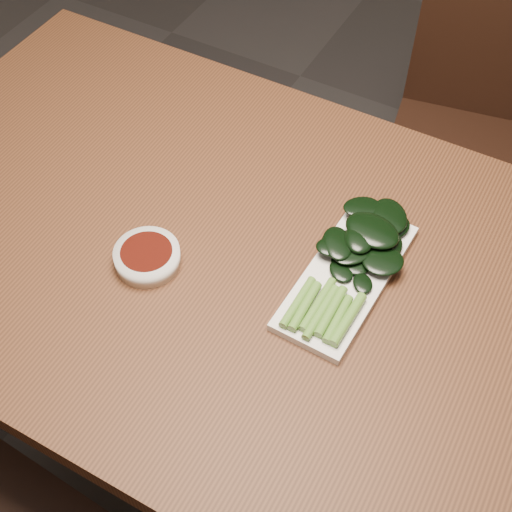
{
  "coord_description": "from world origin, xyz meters",
  "views": [
    {
      "loc": [
        0.33,
        -0.6,
        1.62
      ],
      "look_at": [
        -0.0,
        -0.0,
        0.76
      ],
      "focal_mm": 50.0,
      "sensor_mm": 36.0,
      "label": 1
    }
  ],
  "objects_px": {
    "sauce_bowl": "(147,257)",
    "serving_plate": "(346,277)",
    "table": "(258,287)",
    "chair_far": "(485,131)",
    "gai_lan": "(361,248)"
  },
  "relations": [
    {
      "from": "chair_far",
      "to": "gai_lan",
      "type": "bearing_deg",
      "value": -104.06
    },
    {
      "from": "chair_far",
      "to": "serving_plate",
      "type": "xyz_separation_m",
      "value": [
        -0.05,
        -0.75,
        0.27
      ]
    },
    {
      "from": "chair_far",
      "to": "serving_plate",
      "type": "height_order",
      "value": "chair_far"
    },
    {
      "from": "chair_far",
      "to": "serving_plate",
      "type": "relative_size",
      "value": 3.12
    },
    {
      "from": "sauce_bowl",
      "to": "serving_plate",
      "type": "xyz_separation_m",
      "value": [
        0.28,
        0.12,
        -0.01
      ]
    },
    {
      "from": "serving_plate",
      "to": "table",
      "type": "bearing_deg",
      "value": -166.44
    },
    {
      "from": "sauce_bowl",
      "to": "serving_plate",
      "type": "relative_size",
      "value": 0.36
    },
    {
      "from": "serving_plate",
      "to": "gai_lan",
      "type": "xyz_separation_m",
      "value": [
        0.0,
        0.05,
        0.02
      ]
    },
    {
      "from": "chair_far",
      "to": "gai_lan",
      "type": "distance_m",
      "value": 0.76
    },
    {
      "from": "sauce_bowl",
      "to": "table",
      "type": "bearing_deg",
      "value": 30.54
    },
    {
      "from": "sauce_bowl",
      "to": "gai_lan",
      "type": "relative_size",
      "value": 0.33
    },
    {
      "from": "table",
      "to": "serving_plate",
      "type": "bearing_deg",
      "value": 13.56
    },
    {
      "from": "table",
      "to": "gai_lan",
      "type": "distance_m",
      "value": 0.19
    },
    {
      "from": "serving_plate",
      "to": "gai_lan",
      "type": "height_order",
      "value": "gai_lan"
    },
    {
      "from": "chair_far",
      "to": "sauce_bowl",
      "type": "distance_m",
      "value": 0.97
    }
  ]
}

